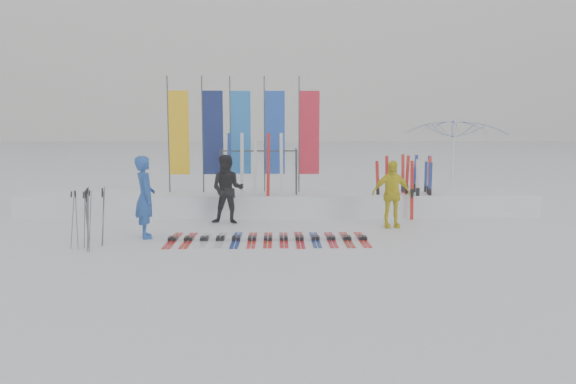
{
  "coord_description": "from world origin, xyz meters",
  "views": [
    {
      "loc": [
        -0.06,
        -10.82,
        2.58
      ],
      "look_at": [
        0.2,
        1.6,
        1.0
      ],
      "focal_mm": 35.0,
      "sensor_mm": 36.0,
      "label": 1
    }
  ],
  "objects_px": {
    "person_blue": "(145,197)",
    "tent_canopy": "(454,163)",
    "person_yellow": "(391,194)",
    "ski_rack": "(259,166)",
    "person_black": "(228,189)",
    "ski_row": "(268,239)"
  },
  "relations": [
    {
      "from": "tent_canopy",
      "to": "ski_row",
      "type": "bearing_deg",
      "value": -141.7
    },
    {
      "from": "person_blue",
      "to": "person_black",
      "type": "height_order",
      "value": "person_blue"
    },
    {
      "from": "ski_row",
      "to": "person_yellow",
      "type": "bearing_deg",
      "value": 25.94
    },
    {
      "from": "tent_canopy",
      "to": "ski_rack",
      "type": "height_order",
      "value": "tent_canopy"
    },
    {
      "from": "person_black",
      "to": "tent_canopy",
      "type": "height_order",
      "value": "tent_canopy"
    },
    {
      "from": "person_black",
      "to": "ski_rack",
      "type": "height_order",
      "value": "ski_rack"
    },
    {
      "from": "person_yellow",
      "to": "ski_row",
      "type": "bearing_deg",
      "value": -158.46
    },
    {
      "from": "ski_row",
      "to": "person_blue",
      "type": "bearing_deg",
      "value": 172.75
    },
    {
      "from": "person_black",
      "to": "tent_canopy",
      "type": "relative_size",
      "value": 0.57
    },
    {
      "from": "person_yellow",
      "to": "tent_canopy",
      "type": "bearing_deg",
      "value": 44.99
    },
    {
      "from": "person_yellow",
      "to": "ski_rack",
      "type": "height_order",
      "value": "ski_rack"
    },
    {
      "from": "person_blue",
      "to": "person_black",
      "type": "distance_m",
      "value": 2.38
    },
    {
      "from": "ski_row",
      "to": "ski_rack",
      "type": "xyz_separation_m",
      "value": [
        -0.27,
        3.06,
        1.35
      ]
    },
    {
      "from": "person_yellow",
      "to": "tent_canopy",
      "type": "distance_m",
      "value": 3.73
    },
    {
      "from": "person_blue",
      "to": "tent_canopy",
      "type": "relative_size",
      "value": 0.6
    },
    {
      "from": "person_yellow",
      "to": "person_black",
      "type": "bearing_deg",
      "value": 167.34
    },
    {
      "from": "person_blue",
      "to": "person_yellow",
      "type": "height_order",
      "value": "person_blue"
    },
    {
      "from": "person_yellow",
      "to": "tent_canopy",
      "type": "height_order",
      "value": "tent_canopy"
    },
    {
      "from": "tent_canopy",
      "to": "ski_rack",
      "type": "bearing_deg",
      "value": -168.07
    },
    {
      "from": "person_blue",
      "to": "tent_canopy",
      "type": "height_order",
      "value": "tent_canopy"
    },
    {
      "from": "ski_rack",
      "to": "person_black",
      "type": "bearing_deg",
      "value": -126.74
    },
    {
      "from": "tent_canopy",
      "to": "ski_row",
      "type": "xyz_separation_m",
      "value": [
        -5.38,
        -4.25,
        -1.33
      ]
    }
  ]
}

